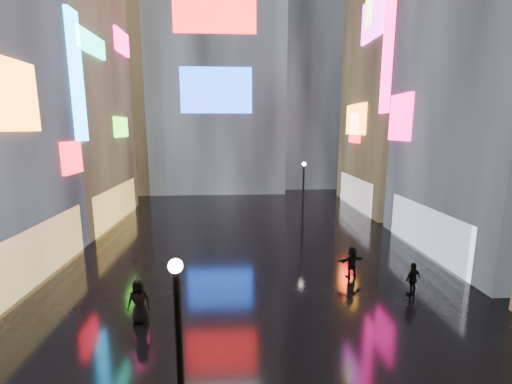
{
  "coord_description": "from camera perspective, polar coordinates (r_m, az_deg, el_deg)",
  "views": [
    {
      "loc": [
        -0.9,
        -3.1,
        7.83
      ],
      "look_at": [
        0.0,
        12.0,
        5.0
      ],
      "focal_mm": 24.0,
      "sensor_mm": 36.0,
      "label": 1
    }
  ],
  "objects": [
    {
      "name": "tower_flank_right",
      "position": [
        50.92,
        8.42,
        20.87
      ],
      "size": [
        12.0,
        12.0,
        34.0
      ],
      "primitive_type": "cube",
      "color": "black",
      "rests_on": "ground"
    },
    {
      "name": "tower_flank_left",
      "position": [
        47.25,
        -20.33,
        16.25
      ],
      "size": [
        10.0,
        10.0,
        26.0
      ],
      "primitive_type": "cube",
      "color": "black",
      "rests_on": "ground"
    },
    {
      "name": "building_left_far",
      "position": [
        32.93,
        -31.77,
        14.56
      ],
      "size": [
        10.28,
        12.0,
        22.0
      ],
      "color": "black",
      "rests_on": "ground"
    },
    {
      "name": "tower_main",
      "position": [
        48.93,
        -6.4,
        26.17
      ],
      "size": [
        16.0,
        14.2,
        42.0
      ],
      "color": "black",
      "rests_on": "ground"
    },
    {
      "name": "lamp_far",
      "position": [
        27.45,
        7.88,
        0.25
      ],
      "size": [
        0.3,
        0.3,
        5.2
      ],
      "color": "black",
      "rests_on": "ground"
    },
    {
      "name": "ground",
      "position": [
        24.41,
        -1.13,
        -8.11
      ],
      "size": [
        140.0,
        140.0,
        0.0
      ],
      "primitive_type": "plane",
      "color": "black",
      "rests_on": "ground"
    },
    {
      "name": "umbrella_2",
      "position": [
        14.74,
        -19.25,
        -12.01
      ],
      "size": [
        1.12,
        1.1,
        0.92
      ],
      "primitive_type": "imported",
      "rotation": [
        0.0,
        0.0,
        1.47
      ],
      "color": "black",
      "rests_on": "pedestrian_4"
    },
    {
      "name": "pedestrian_5",
      "position": [
        19.26,
        15.68,
        -11.16
      ],
      "size": [
        1.6,
        0.87,
        1.64
      ],
      "primitive_type": "imported",
      "rotation": [
        0.0,
        0.0,
        3.41
      ],
      "color": "black",
      "rests_on": "ground"
    },
    {
      "name": "lamp_near",
      "position": [
        8.39,
        -12.61,
        -25.34
      ],
      "size": [
        0.3,
        0.3,
        5.2
      ],
      "color": "black",
      "rests_on": "ground"
    },
    {
      "name": "pedestrian_4",
      "position": [
        15.31,
        -18.92,
        -16.82
      ],
      "size": [
        0.93,
        0.63,
        1.85
      ],
      "primitive_type": "imported",
      "rotation": [
        0.0,
        0.0,
        -0.05
      ],
      "color": "black",
      "rests_on": "ground"
    },
    {
      "name": "pedestrian_3",
      "position": [
        18.28,
        24.68,
        -13.03
      ],
      "size": [
        1.02,
        0.74,
        1.61
      ],
      "primitive_type": "imported",
      "rotation": [
        0.0,
        0.0,
        3.56
      ],
      "color": "black",
      "rests_on": "ground"
    },
    {
      "name": "building_right_far",
      "position": [
        37.66,
        24.71,
        19.07
      ],
      "size": [
        10.28,
        12.0,
        28.0
      ],
      "color": "black",
      "rests_on": "ground"
    }
  ]
}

